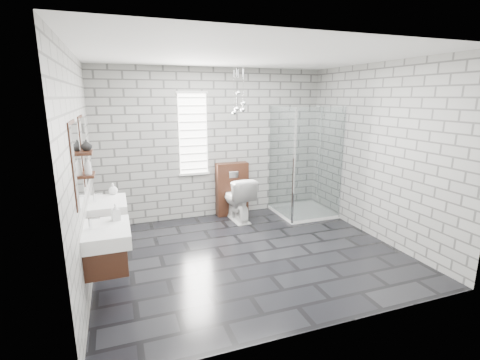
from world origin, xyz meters
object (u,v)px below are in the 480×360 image
vanity_right (105,208)px  shower_enclosure (302,190)px  cistern_panel (232,189)px  vanity_left (103,236)px  toilet (238,198)px

vanity_right → shower_enclosure: 3.50m
vanity_right → cistern_panel: bearing=29.7°
vanity_left → cistern_panel: vanity_left is taller
vanity_left → toilet: 2.97m
vanity_right → cistern_panel: size_ratio=1.57×
vanity_left → cistern_panel: bearing=45.9°
cistern_panel → shower_enclosure: bearing=-23.2°
vanity_left → vanity_right: 1.01m
vanity_left → cistern_panel: (2.20, 2.27, -0.26)m
cistern_panel → toilet: bearing=-90.0°
cistern_panel → vanity_left: bearing=-134.1°
vanity_left → shower_enclosure: shower_enclosure is taller
toilet → vanity_right: bearing=19.9°
vanity_left → vanity_right: same height
vanity_left → toilet: size_ratio=1.96×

